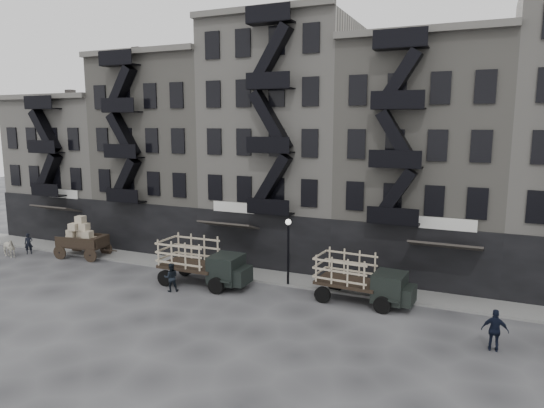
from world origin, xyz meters
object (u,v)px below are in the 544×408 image
at_px(stake_truck_west, 202,259).
at_px(pedestrian_mid, 171,277).
at_px(wagon, 81,234).
at_px(policeman, 495,330).
at_px(pedestrian_west, 29,244).
at_px(horse, 7,248).
at_px(stake_truck_east, 361,276).

xyz_separation_m(stake_truck_west, pedestrian_mid, (-1.08, -1.80, -0.79)).
bearing_deg(wagon, policeman, -15.85).
bearing_deg(policeman, stake_truck_west, -8.39).
relative_size(stake_truck_west, pedestrian_west, 3.60).
height_order(horse, pedestrian_west, pedestrian_west).
bearing_deg(stake_truck_east, wagon, -177.93).
bearing_deg(horse, policeman, -84.57).
xyz_separation_m(horse, wagon, (5.17, 2.30, 1.07)).
xyz_separation_m(stake_truck_west, pedestrian_west, (-16.26, 0.78, -0.86)).
xyz_separation_m(horse, pedestrian_west, (0.65, 1.34, 0.09)).
xyz_separation_m(stake_truck_east, policeman, (6.86, -3.40, -0.60)).
distance_m(stake_truck_east, pedestrian_mid, 11.30).
height_order(stake_truck_west, policeman, stake_truck_west).
relative_size(wagon, stake_truck_west, 0.67).
height_order(horse, policeman, policeman).
height_order(wagon, pedestrian_west, wagon).
height_order(stake_truck_west, pedestrian_mid, stake_truck_west).
bearing_deg(pedestrian_mid, horse, -40.23).
bearing_deg(stake_truck_east, pedestrian_mid, -161.59).
distance_m(horse, wagon, 5.76).
bearing_deg(wagon, pedestrian_west, -175.59).
bearing_deg(pedestrian_west, wagon, -35.74).
distance_m(stake_truck_west, stake_truck_east, 9.90).
xyz_separation_m(wagon, policeman, (28.44, -4.14, -0.83)).
height_order(wagon, pedestrian_mid, wagon).
height_order(horse, stake_truck_east, stake_truck_east).
relative_size(pedestrian_west, pedestrian_mid, 0.93).
bearing_deg(pedestrian_mid, pedestrian_west, -45.41).
relative_size(horse, stake_truck_west, 0.29).
height_order(stake_truck_east, pedestrian_west, stake_truck_east).
xyz_separation_m(wagon, stake_truck_east, (21.58, -0.74, -0.23)).
bearing_deg(stake_truck_west, horse, -178.58).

